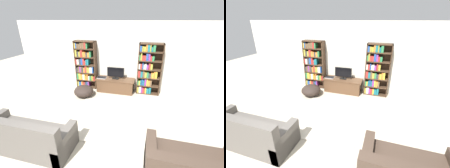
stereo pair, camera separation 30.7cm
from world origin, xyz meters
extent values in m
cube|color=silver|center=(0.00, 4.23, 1.30)|extent=(8.80, 0.06, 2.60)
cube|color=#422D1E|center=(-1.77, 4.03, 0.95)|extent=(0.04, 0.30, 1.89)
cube|color=#422D1E|center=(-0.96, 4.03, 0.95)|extent=(0.04, 0.30, 1.89)
cube|color=#422D1E|center=(-1.37, 4.16, 0.95)|extent=(0.85, 0.04, 1.89)
cube|color=#422D1E|center=(-1.37, 4.03, 1.88)|extent=(0.85, 0.30, 0.04)
cube|color=#422D1E|center=(-1.37, 4.03, 0.02)|extent=(0.81, 0.30, 0.04)
cube|color=#9E9333|center=(-1.73, 4.02, 0.14)|extent=(0.06, 0.24, 0.21)
cube|color=#234C99|center=(-1.67, 4.02, 0.13)|extent=(0.05, 0.24, 0.20)
cube|color=#234C99|center=(-1.61, 4.02, 0.13)|extent=(0.05, 0.24, 0.19)
cube|color=orange|center=(-1.56, 4.02, 0.14)|extent=(0.06, 0.24, 0.21)
cube|color=#B72D28|center=(-1.48, 4.02, 0.13)|extent=(0.07, 0.24, 0.19)
cube|color=#333338|center=(-1.40, 4.02, 0.14)|extent=(0.08, 0.24, 0.21)
cube|color=#234C99|center=(-1.33, 4.02, 0.15)|extent=(0.04, 0.24, 0.23)
cube|color=#7F338C|center=(-1.28, 4.02, 0.16)|extent=(0.05, 0.24, 0.24)
cube|color=#422D1E|center=(-1.37, 4.03, 0.33)|extent=(0.81, 0.30, 0.04)
cube|color=#2D7F47|center=(-1.72, 4.02, 0.48)|extent=(0.07, 0.24, 0.25)
cube|color=gold|center=(-1.64, 4.02, 0.48)|extent=(0.08, 0.24, 0.26)
cube|color=orange|center=(-1.55, 4.02, 0.46)|extent=(0.08, 0.24, 0.22)
cube|color=silver|center=(-1.47, 4.02, 0.46)|extent=(0.08, 0.24, 0.23)
cube|color=gold|center=(-1.40, 4.02, 0.47)|extent=(0.04, 0.24, 0.23)
cube|color=orange|center=(-1.35, 4.02, 0.43)|extent=(0.04, 0.24, 0.16)
cube|color=orange|center=(-1.30, 4.02, 0.48)|extent=(0.05, 0.24, 0.25)
cube|color=silver|center=(-1.24, 4.02, 0.43)|extent=(0.06, 0.24, 0.16)
cube|color=#2D7F47|center=(-1.18, 4.02, 0.43)|extent=(0.07, 0.24, 0.16)
cube|color=#9E9333|center=(-1.10, 4.02, 0.44)|extent=(0.08, 0.24, 0.18)
cube|color=#B72D28|center=(-1.01, 4.02, 0.43)|extent=(0.08, 0.24, 0.16)
cube|color=#422D1E|center=(-1.37, 4.03, 0.65)|extent=(0.81, 0.30, 0.04)
cube|color=#333338|center=(-1.73, 4.02, 0.76)|extent=(0.05, 0.24, 0.18)
cube|color=brown|center=(-1.66, 4.02, 0.77)|extent=(0.07, 0.24, 0.21)
cube|color=#7F338C|center=(-1.59, 4.02, 0.78)|extent=(0.06, 0.24, 0.23)
cube|color=brown|center=(-1.54, 4.02, 0.78)|extent=(0.04, 0.24, 0.23)
cube|color=#333338|center=(-1.48, 4.02, 0.78)|extent=(0.06, 0.24, 0.23)
cube|color=orange|center=(-1.42, 4.02, 0.77)|extent=(0.06, 0.24, 0.20)
cube|color=#B72D28|center=(-1.35, 4.02, 0.80)|extent=(0.06, 0.24, 0.26)
cube|color=#9E9333|center=(-1.29, 4.02, 0.78)|extent=(0.05, 0.24, 0.22)
cube|color=#9E9333|center=(-1.23, 4.02, 0.78)|extent=(0.07, 0.24, 0.22)
cube|color=silver|center=(-1.17, 4.02, 0.78)|extent=(0.04, 0.24, 0.23)
cube|color=silver|center=(-1.12, 4.02, 0.79)|extent=(0.06, 0.24, 0.24)
cube|color=#234C99|center=(-1.06, 4.02, 0.80)|extent=(0.05, 0.24, 0.26)
cube|color=#422D1E|center=(-1.37, 4.03, 0.97)|extent=(0.81, 0.30, 0.04)
cube|color=#B72D28|center=(-1.73, 4.02, 1.09)|extent=(0.05, 0.24, 0.21)
cube|color=silver|center=(-1.66, 4.02, 1.08)|extent=(0.08, 0.24, 0.20)
cube|color=#333338|center=(-1.58, 4.02, 1.09)|extent=(0.07, 0.24, 0.22)
cube|color=#234C99|center=(-1.50, 4.02, 1.11)|extent=(0.08, 0.24, 0.25)
cube|color=#B72D28|center=(-1.42, 4.02, 1.11)|extent=(0.06, 0.24, 0.25)
cube|color=#B72D28|center=(-1.36, 4.02, 1.07)|extent=(0.04, 0.24, 0.17)
cube|color=#196B75|center=(-1.31, 4.02, 1.08)|extent=(0.05, 0.24, 0.20)
cube|color=#196B75|center=(-1.25, 4.02, 1.10)|extent=(0.06, 0.24, 0.23)
cube|color=#422D1E|center=(-1.37, 4.03, 1.28)|extent=(0.81, 0.30, 0.04)
cube|color=#9E9333|center=(-1.72, 4.02, 1.43)|extent=(0.08, 0.24, 0.26)
cube|color=#333338|center=(-1.64, 4.02, 1.40)|extent=(0.06, 0.24, 0.19)
cube|color=#9E9333|center=(-1.57, 4.02, 1.40)|extent=(0.07, 0.24, 0.19)
cube|color=#B72D28|center=(-1.49, 4.02, 1.43)|extent=(0.08, 0.24, 0.25)
cube|color=orange|center=(-1.41, 4.02, 1.40)|extent=(0.08, 0.24, 0.19)
cube|color=orange|center=(-1.34, 4.02, 1.39)|extent=(0.05, 0.24, 0.17)
cube|color=#333338|center=(-1.28, 4.02, 1.38)|extent=(0.06, 0.24, 0.17)
cube|color=orange|center=(-1.20, 4.02, 1.39)|extent=(0.08, 0.24, 0.17)
cube|color=#2D7F47|center=(-1.13, 4.02, 1.41)|extent=(0.06, 0.24, 0.21)
cube|color=#422D1E|center=(-1.37, 4.03, 1.60)|extent=(0.81, 0.30, 0.04)
cube|color=gold|center=(-1.73, 4.02, 1.71)|extent=(0.04, 0.24, 0.20)
cube|color=#234C99|center=(-1.69, 4.02, 1.71)|extent=(0.04, 0.24, 0.20)
cube|color=brown|center=(-1.63, 4.02, 1.70)|extent=(0.05, 0.24, 0.18)
cube|color=brown|center=(-1.57, 4.02, 1.70)|extent=(0.07, 0.24, 0.17)
cube|color=brown|center=(-1.49, 4.02, 1.72)|extent=(0.08, 0.24, 0.20)
cube|color=brown|center=(-1.40, 4.02, 1.72)|extent=(0.08, 0.24, 0.22)
cube|color=#B72D28|center=(-1.32, 4.02, 1.73)|extent=(0.07, 0.24, 0.23)
cube|color=#2D7F47|center=(-1.26, 4.02, 1.71)|extent=(0.05, 0.24, 0.20)
cube|color=#422D1E|center=(0.70, 4.03, 0.95)|extent=(0.04, 0.30, 1.89)
cube|color=#422D1E|center=(1.51, 4.03, 0.95)|extent=(0.04, 0.30, 1.89)
cube|color=#422D1E|center=(1.11, 4.16, 0.95)|extent=(0.85, 0.04, 1.89)
cube|color=#422D1E|center=(1.11, 4.03, 1.88)|extent=(0.85, 0.30, 0.04)
cube|color=#422D1E|center=(1.11, 4.03, 0.02)|extent=(0.81, 0.30, 0.04)
cube|color=#9E9333|center=(0.75, 4.02, 0.15)|extent=(0.06, 0.24, 0.23)
cube|color=silver|center=(0.83, 4.02, 0.16)|extent=(0.08, 0.24, 0.24)
cube|color=#7F338C|center=(0.90, 4.02, 0.15)|extent=(0.05, 0.24, 0.23)
cube|color=#B72D28|center=(0.97, 4.02, 0.14)|extent=(0.08, 0.24, 0.20)
cube|color=gold|center=(1.04, 4.02, 0.14)|extent=(0.05, 0.24, 0.21)
cube|color=#196B75|center=(1.11, 4.02, 0.14)|extent=(0.08, 0.24, 0.20)
cube|color=#196B75|center=(1.20, 4.02, 0.16)|extent=(0.07, 0.24, 0.25)
cube|color=#422D1E|center=(1.11, 4.03, 0.33)|extent=(0.81, 0.30, 0.04)
cube|color=#2D7F47|center=(0.74, 4.02, 0.43)|extent=(0.05, 0.24, 0.16)
cube|color=gold|center=(0.79, 4.02, 0.43)|extent=(0.04, 0.24, 0.16)
cube|color=#196B75|center=(0.84, 4.02, 0.45)|extent=(0.04, 0.24, 0.20)
cube|color=#234C99|center=(0.89, 4.02, 0.47)|extent=(0.04, 0.24, 0.23)
cube|color=#196B75|center=(0.95, 4.02, 0.45)|extent=(0.04, 0.24, 0.20)
cube|color=#7F338C|center=(1.01, 4.02, 0.48)|extent=(0.06, 0.24, 0.25)
cube|color=gold|center=(1.07, 4.02, 0.47)|extent=(0.04, 0.24, 0.25)
cube|color=orange|center=(1.13, 4.02, 0.46)|extent=(0.08, 0.24, 0.21)
cube|color=brown|center=(1.21, 4.02, 0.46)|extent=(0.06, 0.24, 0.21)
cube|color=#422D1E|center=(1.11, 4.03, 0.65)|extent=(0.81, 0.30, 0.04)
cube|color=#B72D28|center=(0.76, 4.02, 0.79)|extent=(0.08, 0.24, 0.24)
cube|color=#196B75|center=(0.84, 4.02, 0.77)|extent=(0.08, 0.24, 0.21)
cube|color=brown|center=(0.92, 4.02, 0.78)|extent=(0.05, 0.24, 0.23)
cube|color=#9E9333|center=(0.99, 4.02, 0.76)|extent=(0.08, 0.24, 0.19)
cube|color=#2D7F47|center=(1.06, 4.02, 0.77)|extent=(0.06, 0.24, 0.20)
cube|color=#333338|center=(1.14, 4.02, 0.75)|extent=(0.08, 0.24, 0.17)
cube|color=orange|center=(1.20, 4.02, 0.76)|extent=(0.04, 0.24, 0.19)
cube|color=gold|center=(1.25, 4.02, 0.76)|extent=(0.04, 0.24, 0.19)
cube|color=orange|center=(1.30, 4.02, 0.79)|extent=(0.04, 0.24, 0.24)
cube|color=gold|center=(1.36, 4.02, 0.79)|extent=(0.07, 0.24, 0.25)
cube|color=#422D1E|center=(1.11, 4.03, 0.97)|extent=(0.81, 0.30, 0.04)
cube|color=silver|center=(0.75, 4.02, 1.07)|extent=(0.05, 0.24, 0.18)
cube|color=#B72D28|center=(0.81, 4.02, 1.07)|extent=(0.06, 0.24, 0.18)
cube|color=#234C99|center=(0.87, 4.02, 1.09)|extent=(0.04, 0.24, 0.22)
cube|color=silver|center=(0.91, 4.02, 1.07)|extent=(0.04, 0.24, 0.17)
cube|color=silver|center=(0.97, 4.02, 1.08)|extent=(0.06, 0.24, 0.19)
cube|color=#7F338C|center=(1.03, 4.02, 1.06)|extent=(0.07, 0.24, 0.16)
cube|color=#B72D28|center=(1.10, 4.02, 1.09)|extent=(0.05, 0.24, 0.22)
cube|color=#9E9333|center=(1.17, 4.02, 1.08)|extent=(0.08, 0.24, 0.20)
cube|color=#422D1E|center=(1.11, 4.03, 1.28)|extent=(0.81, 0.30, 0.04)
cube|color=#2D7F47|center=(0.74, 4.02, 1.39)|extent=(0.04, 0.24, 0.19)
cube|color=#9E9333|center=(0.79, 4.02, 1.42)|extent=(0.05, 0.24, 0.25)
cube|color=#B72D28|center=(0.85, 4.02, 1.38)|extent=(0.06, 0.24, 0.17)
cube|color=#B72D28|center=(0.92, 4.02, 1.38)|extent=(0.07, 0.24, 0.17)
cube|color=#234C99|center=(0.99, 4.02, 1.42)|extent=(0.07, 0.24, 0.25)
cube|color=#7F338C|center=(1.06, 4.02, 1.42)|extent=(0.06, 0.24, 0.24)
cube|color=#B72D28|center=(1.13, 4.02, 1.38)|extent=(0.06, 0.24, 0.16)
cube|color=#2D7F47|center=(1.20, 4.02, 1.38)|extent=(0.07, 0.24, 0.16)
cube|color=#422D1E|center=(1.11, 4.03, 1.60)|extent=(0.81, 0.30, 0.04)
cube|color=#234C99|center=(0.75, 4.02, 1.71)|extent=(0.07, 0.24, 0.19)
cube|color=#9E9333|center=(0.82, 4.02, 1.70)|extent=(0.06, 0.24, 0.17)
cube|color=gold|center=(0.89, 4.02, 1.70)|extent=(0.05, 0.24, 0.17)
cube|color=orange|center=(0.95, 4.02, 1.73)|extent=(0.05, 0.24, 0.23)
cube|color=#196B75|center=(1.02, 4.02, 1.73)|extent=(0.07, 0.24, 0.23)
cube|color=#9E9333|center=(1.08, 4.02, 1.74)|extent=(0.04, 0.24, 0.25)
cube|color=#196B75|center=(1.13, 4.02, 1.70)|extent=(0.04, 0.24, 0.17)
cube|color=#2D7F47|center=(1.20, 4.02, 1.73)|extent=(0.08, 0.24, 0.22)
cube|color=brown|center=(-0.13, 3.89, 0.24)|extent=(1.38, 0.52, 0.49)
cube|color=brown|center=(-0.13, 3.89, 0.51)|extent=(1.47, 0.55, 0.04)
cube|color=black|center=(-0.13, 3.92, 0.54)|extent=(0.24, 0.16, 0.03)
cylinder|color=black|center=(-0.13, 3.92, 0.58)|extent=(0.04, 0.04, 0.05)
cube|color=black|center=(-0.13, 3.92, 0.79)|extent=(0.65, 0.04, 0.37)
cube|color=black|center=(-0.13, 3.90, 0.79)|extent=(0.60, 0.00, 0.33)
cube|color=#B7B7BC|center=(-0.67, 3.88, 0.54)|extent=(0.34, 0.26, 0.02)
cube|color=black|center=(-0.67, 3.88, 0.55)|extent=(0.33, 0.25, 0.00)
cube|color=beige|center=(-0.05, 2.08, 0.01)|extent=(1.93, 1.97, 0.02)
cube|color=#56514C|center=(-1.38, 0.70, 0.20)|extent=(2.03, 0.80, 0.41)
cube|color=#56514C|center=(-1.38, 0.39, 0.64)|extent=(2.03, 0.18, 0.48)
cube|color=#56514C|center=(-0.45, 0.70, 0.29)|extent=(0.18, 0.80, 0.59)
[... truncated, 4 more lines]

